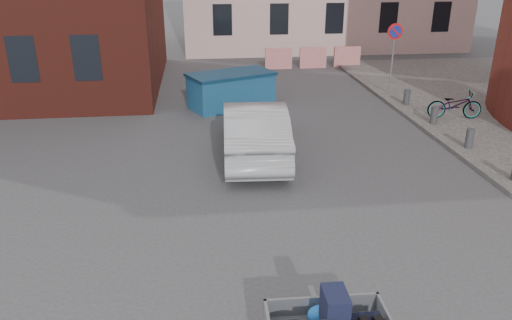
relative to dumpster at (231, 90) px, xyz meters
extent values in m
plane|color=#38383A|center=(0.24, -8.67, -0.63)|extent=(120.00, 120.00, 0.00)
cylinder|color=gray|center=(6.24, 0.83, 0.79)|extent=(0.07, 0.07, 2.60)
cylinder|color=red|center=(6.24, 0.81, 1.84)|extent=(0.60, 0.03, 0.60)
cylinder|color=navy|center=(6.24, 0.79, 1.84)|extent=(0.44, 0.03, 0.44)
cylinder|color=#3A3A3D|center=(6.24, -5.27, -0.24)|extent=(0.22, 0.22, 0.55)
cylinder|color=#3A3A3D|center=(6.24, -3.07, -0.24)|extent=(0.22, 0.22, 0.55)
cylinder|color=#3A3A3D|center=(6.24, -0.87, -0.24)|extent=(0.22, 0.22, 0.55)
cube|color=red|center=(2.74, 6.33, -0.13)|extent=(1.30, 0.18, 1.00)
cube|color=red|center=(4.44, 6.33, -0.13)|extent=(1.30, 0.18, 1.00)
cube|color=red|center=(6.14, 6.33, -0.13)|extent=(1.30, 0.18, 1.00)
cube|color=slate|center=(0.37, -12.07, 0.01)|extent=(1.60, 0.08, 0.28)
cube|color=slate|center=(0.37, -11.70, -0.23)|extent=(0.10, 0.70, 0.06)
cube|color=#171C38|center=(0.41, -12.55, 0.22)|extent=(0.31, 0.46, 0.70)
ellipsoid|color=blue|center=(0.31, -12.25, -0.01)|extent=(0.37, 0.31, 0.24)
cube|color=navy|center=(0.00, 0.00, -0.05)|extent=(3.22, 2.46, 1.15)
cube|color=navy|center=(0.00, 0.00, 0.57)|extent=(3.35, 2.59, 0.10)
imported|color=#9D9FA4|center=(0.27, -4.89, 0.14)|extent=(1.88, 4.74, 1.53)
imported|color=black|center=(7.14, -2.62, -0.05)|extent=(1.82, 0.87, 0.92)
camera|label=1|loc=(-1.19, -17.51, 4.44)|focal=35.00mm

